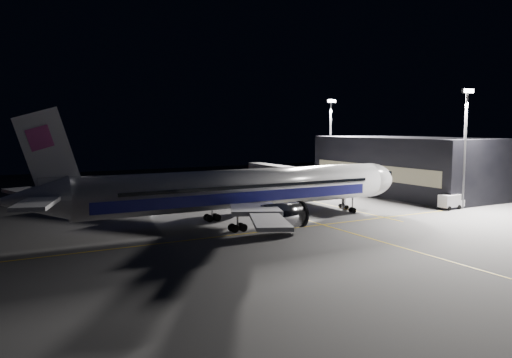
{
  "coord_description": "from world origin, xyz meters",
  "views": [
    {
      "loc": [
        -32.91,
        -64.09,
        14.24
      ],
      "look_at": [
        4.74,
        4.63,
        6.0
      ],
      "focal_mm": 35.0,
      "sensor_mm": 36.0,
      "label": 1
    }
  ],
  "objects_px": {
    "safety_cone_c": "(207,208)",
    "safety_cone_a": "(183,211)",
    "airliner": "(236,190)",
    "service_truck": "(451,201)",
    "jet_bridge": "(300,176)",
    "baggage_tug": "(142,207)",
    "safety_cone_b": "(182,211)",
    "floodlight_mast_south": "(465,138)",
    "floodlight_mast_north": "(330,135)"
  },
  "relations": [
    {
      "from": "safety_cone_c",
      "to": "safety_cone_a",
      "type": "bearing_deg",
      "value": -177.73
    },
    {
      "from": "airliner",
      "to": "service_truck",
      "type": "height_order",
      "value": "airliner"
    },
    {
      "from": "airliner",
      "to": "jet_bridge",
      "type": "bearing_deg",
      "value": 38.04
    },
    {
      "from": "airliner",
      "to": "safety_cone_a",
      "type": "distance_m",
      "value": 14.98
    },
    {
      "from": "baggage_tug",
      "to": "safety_cone_b",
      "type": "bearing_deg",
      "value": -55.24
    },
    {
      "from": "jet_bridge",
      "to": "safety_cone_a",
      "type": "relative_size",
      "value": 56.9
    },
    {
      "from": "jet_bridge",
      "to": "floodlight_mast_south",
      "type": "xyz_separation_m",
      "value": [
        18.0,
        -24.07,
        7.79
      ]
    },
    {
      "from": "airliner",
      "to": "service_truck",
      "type": "distance_m",
      "value": 39.52
    },
    {
      "from": "floodlight_mast_south",
      "to": "baggage_tug",
      "type": "height_order",
      "value": "floodlight_mast_south"
    },
    {
      "from": "airliner",
      "to": "floodlight_mast_south",
      "type": "height_order",
      "value": "floodlight_mast_south"
    },
    {
      "from": "service_truck",
      "to": "safety_cone_a",
      "type": "relative_size",
      "value": 8.56
    },
    {
      "from": "airliner",
      "to": "floodlight_mast_south",
      "type": "bearing_deg",
      "value": -8.33
    },
    {
      "from": "safety_cone_b",
      "to": "floodlight_mast_south",
      "type": "bearing_deg",
      "value": -24.35
    },
    {
      "from": "airliner",
      "to": "service_truck",
      "type": "xyz_separation_m",
      "value": [
        38.98,
        -5.34,
        -3.79
      ]
    },
    {
      "from": "floodlight_mast_south",
      "to": "safety_cone_b",
      "type": "bearing_deg",
      "value": 155.65
    },
    {
      "from": "airliner",
      "to": "baggage_tug",
      "type": "xyz_separation_m",
      "value": [
        -8.72,
        18.31,
        -4.43
      ]
    },
    {
      "from": "airliner",
      "to": "jet_bridge",
      "type": "xyz_separation_m",
      "value": [
        23.08,
        18.06,
        -0.58
      ]
    },
    {
      "from": "floodlight_mast_north",
      "to": "safety_cone_a",
      "type": "xyz_separation_m",
      "value": [
        -44.18,
        -18.16,
        -12.07
      ]
    },
    {
      "from": "floodlight_mast_north",
      "to": "safety_cone_c",
      "type": "relative_size",
      "value": 33.4
    },
    {
      "from": "floodlight_mast_south",
      "to": "safety_cone_b",
      "type": "relative_size",
      "value": 36.65
    },
    {
      "from": "service_truck",
      "to": "safety_cone_c",
      "type": "height_order",
      "value": "service_truck"
    },
    {
      "from": "jet_bridge",
      "to": "baggage_tug",
      "type": "height_order",
      "value": "jet_bridge"
    },
    {
      "from": "baggage_tug",
      "to": "safety_cone_b",
      "type": "height_order",
      "value": "baggage_tug"
    },
    {
      "from": "jet_bridge",
      "to": "service_truck",
      "type": "relative_size",
      "value": 6.65
    },
    {
      "from": "safety_cone_a",
      "to": "jet_bridge",
      "type": "bearing_deg",
      "value": 9.18
    },
    {
      "from": "floodlight_mast_south",
      "to": "baggage_tug",
      "type": "relative_size",
      "value": 7.98
    },
    {
      "from": "service_truck",
      "to": "safety_cone_b",
      "type": "bearing_deg",
      "value": 150.81
    },
    {
      "from": "safety_cone_b",
      "to": "floodlight_mast_north",
      "type": "bearing_deg",
      "value": 22.13
    },
    {
      "from": "floodlight_mast_south",
      "to": "floodlight_mast_north",
      "type": "bearing_deg",
      "value": 90.0
    },
    {
      "from": "service_truck",
      "to": "safety_cone_c",
      "type": "distance_m",
      "value": 42.38
    },
    {
      "from": "service_truck",
      "to": "safety_cone_b",
      "type": "distance_m",
      "value": 46.37
    },
    {
      "from": "safety_cone_b",
      "to": "safety_cone_c",
      "type": "distance_m",
      "value": 4.43
    },
    {
      "from": "jet_bridge",
      "to": "safety_cone_a",
      "type": "xyz_separation_m",
      "value": [
        -26.18,
        -4.23,
        -4.28
      ]
    },
    {
      "from": "service_truck",
      "to": "safety_cone_b",
      "type": "relative_size",
      "value": 9.16
    },
    {
      "from": "service_truck",
      "to": "floodlight_mast_south",
      "type": "bearing_deg",
      "value": -22.34
    },
    {
      "from": "safety_cone_a",
      "to": "service_truck",
      "type": "bearing_deg",
      "value": -24.49
    },
    {
      "from": "baggage_tug",
      "to": "safety_cone_b",
      "type": "relative_size",
      "value": 4.59
    },
    {
      "from": "airliner",
      "to": "floodlight_mast_north",
      "type": "bearing_deg",
      "value": 37.91
    },
    {
      "from": "airliner",
      "to": "baggage_tug",
      "type": "distance_m",
      "value": 20.76
    },
    {
      "from": "floodlight_mast_north",
      "to": "baggage_tug",
      "type": "height_order",
      "value": "floodlight_mast_north"
    },
    {
      "from": "floodlight_mast_north",
      "to": "baggage_tug",
      "type": "bearing_deg",
      "value": -164.65
    },
    {
      "from": "baggage_tug",
      "to": "safety_cone_b",
      "type": "distance_m",
      "value": 7.05
    },
    {
      "from": "floodlight_mast_north",
      "to": "safety_cone_b",
      "type": "distance_m",
      "value": 49.25
    },
    {
      "from": "baggage_tug",
      "to": "airliner",
      "type": "bearing_deg",
      "value": -82.0
    },
    {
      "from": "baggage_tug",
      "to": "safety_cone_c",
      "type": "relative_size",
      "value": 4.19
    },
    {
      "from": "baggage_tug",
      "to": "safety_cone_a",
      "type": "bearing_deg",
      "value": -56.1
    },
    {
      "from": "floodlight_mast_south",
      "to": "service_truck",
      "type": "height_order",
      "value": "floodlight_mast_south"
    },
    {
      "from": "jet_bridge",
      "to": "service_truck",
      "type": "bearing_deg",
      "value": -55.8
    },
    {
      "from": "floodlight_mast_north",
      "to": "floodlight_mast_south",
      "type": "distance_m",
      "value": 38.0
    },
    {
      "from": "jet_bridge",
      "to": "service_truck",
      "type": "distance_m",
      "value": 28.47
    }
  ]
}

